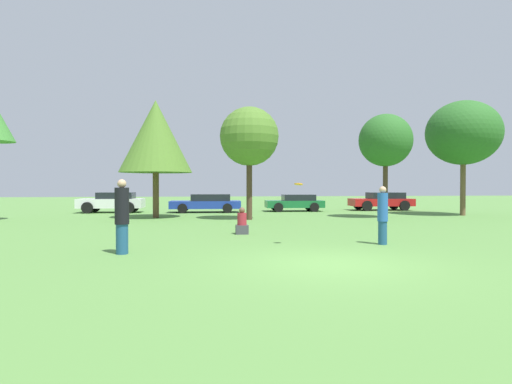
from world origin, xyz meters
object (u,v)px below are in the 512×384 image
object	(u,v)px
bystander_sitting	(242,223)
parked_car_white	(112,202)
tree_1	(156,137)
tree_2	(249,137)
person_thrower	(122,216)
tree_4	(463,133)
parked_car_green	(295,202)
tree_3	(386,141)
parked_car_blue	(207,203)
frisbee	(299,184)
parked_car_red	(382,201)
person_catcher	(383,215)

from	to	relation	value
bystander_sitting	parked_car_white	bearing A→B (deg)	118.01
tree_1	tree_2	bearing A→B (deg)	-22.48
person_thrower	tree_4	world-z (taller)	tree_4
tree_2	parked_car_green	bearing A→B (deg)	60.16
tree_2	person_thrower	bearing A→B (deg)	-113.00
tree_3	parked_car_blue	distance (m)	11.87
frisbee	parked_car_blue	size ratio (longest dim) A/B	0.05
parked_car_green	parked_car_red	size ratio (longest dim) A/B	0.90
parked_car_green	tree_2	bearing A→B (deg)	62.17
parked_car_red	tree_1	bearing A→B (deg)	21.06
frisbee	tree_3	bearing A→B (deg)	54.40
tree_3	parked_car_green	distance (m)	8.32
person_catcher	parked_car_red	size ratio (longest dim) A/B	0.39
person_thrower	tree_3	size ratio (longest dim) A/B	0.34
person_thrower	person_catcher	size ratio (longest dim) A/B	1.11
tree_3	frisbee	bearing A→B (deg)	-125.60
parked_car_green	tree_4	bearing A→B (deg)	150.63
person_thrower	tree_3	xyz separation A→B (m)	(11.90, 10.78, 3.20)
frisbee	tree_1	world-z (taller)	tree_1
parked_car_white	parked_car_red	bearing A→B (deg)	-176.98
person_catcher	parked_car_green	xyz separation A→B (m)	(1.09, 16.63, -0.27)
person_thrower	tree_1	size ratio (longest dim) A/B	0.30
bystander_sitting	parked_car_white	world-z (taller)	parked_car_white
frisbee	parked_car_red	bearing A→B (deg)	59.42
frisbee	bystander_sitting	distance (m)	3.75
person_thrower	tree_2	size ratio (longest dim) A/B	0.33
person_thrower	parked_car_red	distance (m)	23.21
person_thrower	person_catcher	distance (m)	7.40
parked_car_red	frisbee	bearing A→B (deg)	61.44
bystander_sitting	parked_car_blue	size ratio (longest dim) A/B	0.21
parked_car_green	parked_car_red	bearing A→B (deg)	-174.54
parked_car_white	parked_car_blue	bearing A→B (deg)	176.97
parked_car_red	tree_4	bearing A→B (deg)	114.80
parked_car_white	person_catcher	bearing A→B (deg)	125.44
parked_car_blue	parked_car_green	xyz separation A→B (m)	(6.02, 0.48, -0.02)
tree_2	parked_car_blue	xyz separation A→B (m)	(-2.07, 6.42, -3.61)
person_catcher	tree_3	world-z (taller)	tree_3
tree_1	parked_car_red	xyz separation A→B (m)	(15.24, 5.26, -3.73)
tree_2	tree_3	xyz separation A→B (m)	(7.42, 0.22, -0.07)
frisbee	parked_car_blue	xyz separation A→B (m)	(-2.40, 16.10, -1.16)
parked_car_green	person_thrower	bearing A→B (deg)	66.22
person_catcher	parked_car_red	xyz separation A→B (m)	(7.49, 17.01, -0.20)
tree_1	parked_car_blue	xyz separation A→B (m)	(2.83, 4.40, -3.79)
bystander_sitting	parked_car_green	xyz separation A→B (m)	(4.96, 13.36, 0.22)
bystander_sitting	tree_3	world-z (taller)	tree_3
person_thrower	tree_2	distance (m)	11.93
person_catcher	bystander_sitting	world-z (taller)	person_catcher
person_thrower	tree_3	bearing A→B (deg)	35.73
parked_car_blue	parked_car_white	bearing A→B (deg)	-3.03
frisbee	tree_4	bearing A→B (deg)	41.99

